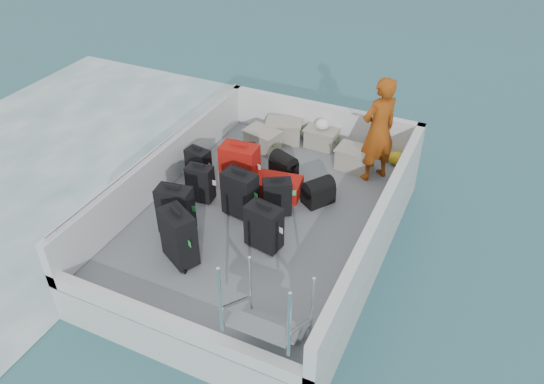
{
  "coord_description": "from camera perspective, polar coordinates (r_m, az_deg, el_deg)",
  "views": [
    {
      "loc": [
        2.77,
        -5.59,
        5.5
      ],
      "look_at": [
        0.12,
        0.07,
        1.0
      ],
      "focal_mm": 35.0,
      "sensor_mm": 36.0,
      "label": 1
    }
  ],
  "objects": [
    {
      "name": "duffel_1",
      "position": [
        8.66,
        1.26,
        2.68
      ],
      "size": [
        0.5,
        0.44,
        0.32
      ],
      "primitive_type": null,
      "rotation": [
        0.0,
        0.0,
        -0.41
      ],
      "color": "black",
      "rests_on": "deck"
    },
    {
      "name": "duffel_2",
      "position": [
        8.08,
        4.99,
        -0.17
      ],
      "size": [
        0.5,
        0.54,
        0.32
      ],
      "primitive_type": null,
      "rotation": [
        0.0,
        0.0,
        0.97
      ],
      "color": "black",
      "rests_on": "deck"
    },
    {
      "name": "suitcase_5",
      "position": [
        8.23,
        -3.48,
        2.59
      ],
      "size": [
        0.59,
        0.37,
        0.78
      ],
      "primitive_type": "cube",
      "rotation": [
        0.0,
        0.0,
        0.06
      ],
      "color": "#B3180D",
      "rests_on": "deck"
    },
    {
      "name": "suitcase_3",
      "position": [
        7.01,
        -9.99,
        -4.83
      ],
      "size": [
        0.59,
        0.5,
        0.78
      ],
      "primitive_type": "cube",
      "rotation": [
        0.0,
        0.0,
        -0.49
      ],
      "color": "black",
      "rests_on": "deck"
    },
    {
      "name": "duffel_0",
      "position": [
        8.95,
        -3.18,
        3.84
      ],
      "size": [
        0.54,
        0.48,
        0.32
      ],
      "primitive_type": null,
      "rotation": [
        0.0,
        0.0,
        0.53
      ],
      "color": "black",
      "rests_on": "deck"
    },
    {
      "name": "suitcase_0",
      "position": [
        7.49,
        -10.31,
        -1.99
      ],
      "size": [
        0.52,
        0.34,
        0.74
      ],
      "primitive_type": "cube",
      "rotation": [
        0.0,
        0.0,
        0.15
      ],
      "color": "black",
      "rests_on": "deck"
    },
    {
      "name": "suitcase_2",
      "position": [
        8.58,
        -7.91,
        2.91
      ],
      "size": [
        0.41,
        0.28,
        0.55
      ],
      "primitive_type": "cube",
      "rotation": [
        0.0,
        0.0,
        -0.15
      ],
      "color": "black",
      "rests_on": "deck"
    },
    {
      "name": "crate_3",
      "position": [
        8.95,
        8.89,
        3.51
      ],
      "size": [
        0.59,
        0.43,
        0.34
      ],
      "primitive_type": "cube",
      "rotation": [
        0.0,
        0.0,
        -0.06
      ],
      "color": "#9F998B",
      "rests_on": "deck"
    },
    {
      "name": "deck_fittings",
      "position": [
        7.35,
        0.33,
        -2.11
      ],
      "size": [
        3.6,
        5.0,
        0.9
      ],
      "color": "silver",
      "rests_on": "deck"
    },
    {
      "name": "ferry_hull",
      "position": [
        8.13,
        -0.96,
        -4.07
      ],
      "size": [
        3.6,
        5.0,
        0.6
      ],
      "primitive_type": "cube",
      "color": "silver",
      "rests_on": "ground"
    },
    {
      "name": "wake_foam",
      "position": [
        10.9,
        -24.3,
        1.94
      ],
      "size": [
        10.0,
        10.0,
        0.0
      ],
      "primitive_type": "plane",
      "color": "white",
      "rests_on": "ground"
    },
    {
      "name": "suitcase_6",
      "position": [
        7.15,
        -0.88,
        -3.81
      ],
      "size": [
        0.52,
        0.36,
        0.66
      ],
      "primitive_type": "cube",
      "rotation": [
        0.0,
        0.0,
        -0.18
      ],
      "color": "black",
      "rests_on": "deck"
    },
    {
      "name": "yellow_bag",
      "position": [
        9.23,
        13.23,
        3.59
      ],
      "size": [
        0.28,
        0.26,
        0.22
      ],
      "primitive_type": "ellipsoid",
      "color": "gold",
      "rests_on": "deck"
    },
    {
      "name": "crate_2",
      "position": [
        9.5,
        5.35,
        5.78
      ],
      "size": [
        0.55,
        0.39,
        0.33
      ],
      "primitive_type": "cube",
      "rotation": [
        0.0,
        0.0,
        -0.03
      ],
      "color": "#9F998B",
      "rests_on": "deck"
    },
    {
      "name": "passenger",
      "position": [
        8.43,
        11.39,
        6.56
      ],
      "size": [
        0.72,
        0.76,
        1.74
      ],
      "primitive_type": "imported",
      "rotation": [
        0.0,
        0.0,
        -2.23
      ],
      "color": "#C95612",
      "rests_on": "deck"
    },
    {
      "name": "suitcase_4",
      "position": [
        7.71,
        -3.46,
        -0.27
      ],
      "size": [
        0.53,
        0.36,
        0.72
      ],
      "primitive_type": "cube",
      "rotation": [
        0.0,
        0.0,
        -0.16
      ],
      "color": "black",
      "rests_on": "deck"
    },
    {
      "name": "crate_1",
      "position": [
        9.63,
        1.3,
        6.53
      ],
      "size": [
        0.7,
        0.58,
        0.36
      ],
      "primitive_type": "cube",
      "rotation": [
        0.0,
        0.0,
        0.3
      ],
      "color": "#9F998B",
      "rests_on": "deck"
    },
    {
      "name": "white_bag",
      "position": [
        9.37,
        5.44,
        7.12
      ],
      "size": [
        0.24,
        0.24,
        0.18
      ],
      "primitive_type": "ellipsoid",
      "color": "white",
      "rests_on": "crate_2"
    },
    {
      "name": "deck",
      "position": [
        7.93,
        -0.98,
        -2.35
      ],
      "size": [
        3.3,
        4.7,
        0.02
      ],
      "primitive_type": "cube",
      "color": "slate",
      "rests_on": "ferry_hull"
    },
    {
      "name": "crate_0",
      "position": [
        9.37,
        -1.04,
        5.56
      ],
      "size": [
        0.64,
        0.51,
        0.34
      ],
      "primitive_type": "cube",
      "rotation": [
        0.0,
        0.0,
        -0.22
      ],
      "color": "#9F998B",
      "rests_on": "deck"
    },
    {
      "name": "suitcase_7",
      "position": [
        7.75,
        0.55,
        -0.6
      ],
      "size": [
        0.48,
        0.41,
        0.58
      ],
      "primitive_type": "cube",
      "rotation": [
        0.0,
        0.0,
        0.52
      ],
      "color": "black",
      "rests_on": "deck"
    },
    {
      "name": "suitcase_1",
      "position": [
        8.1,
        -7.71,
        0.9
      ],
      "size": [
        0.41,
        0.26,
        0.59
      ],
      "primitive_type": "cube",
      "rotation": [
        0.0,
        0.0,
        0.09
      ],
      "color": "black",
      "rests_on": "deck"
    },
    {
      "name": "ground",
      "position": [
        8.32,
        -0.94,
        -5.66
      ],
      "size": [
        160.0,
        160.0,
        0.0
      ],
      "primitive_type": "plane",
      "color": "#184255",
      "rests_on": "ground"
    },
    {
      "name": "suitcase_8",
      "position": [
        8.23,
        0.7,
        0.55
      ],
      "size": [
        0.76,
        0.56,
        0.27
      ],
      "primitive_type": "cube",
      "rotation": [
        0.0,
        0.0,
        1.72
      ],
      "color": "#B3180D",
      "rests_on": "deck"
    }
  ]
}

